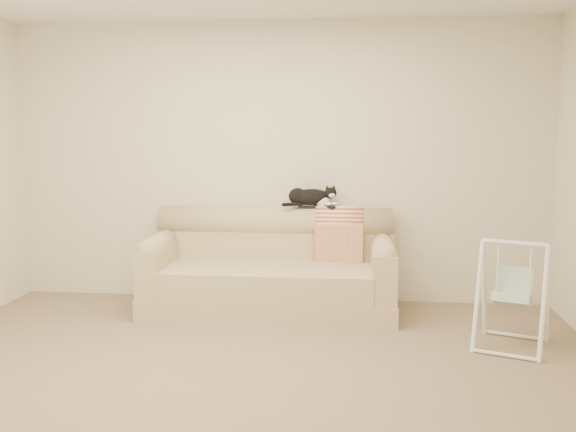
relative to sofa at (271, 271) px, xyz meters
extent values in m
plane|color=#715E4C|center=(0.02, -1.62, -0.35)|extent=(5.00, 5.00, 0.00)
cube|color=beige|center=(0.02, 0.38, 0.95)|extent=(5.00, 0.04, 2.60)
cube|color=beige|center=(0.02, -3.62, 0.95)|extent=(5.00, 0.04, 2.60)
cube|color=tan|center=(0.00, -0.09, -0.26)|extent=(2.20, 0.90, 0.18)
cube|color=tan|center=(0.00, -0.20, -0.05)|extent=(1.80, 0.68, 0.24)
cube|color=tan|center=(0.00, 0.25, 0.08)|extent=(2.20, 0.22, 0.50)
cylinder|color=tan|center=(0.00, 0.25, 0.41)|extent=(2.16, 0.28, 0.28)
cube|color=tan|center=(-0.99, -0.09, 0.04)|extent=(0.20, 0.88, 0.42)
cylinder|color=tan|center=(-0.99, -0.09, 0.25)|extent=(0.18, 0.84, 0.18)
cube|color=tan|center=(0.99, -0.09, 0.04)|extent=(0.20, 0.88, 0.42)
cylinder|color=tan|center=(0.99, -0.09, 0.25)|extent=(0.18, 0.84, 0.18)
cube|color=black|center=(0.31, 0.23, 0.56)|extent=(0.18, 0.06, 0.02)
cube|color=gray|center=(0.31, 0.23, 0.57)|extent=(0.10, 0.04, 0.01)
cube|color=black|center=(0.49, 0.22, 0.56)|extent=(0.15, 0.16, 0.02)
ellipsoid|color=black|center=(0.34, 0.25, 0.64)|extent=(0.38, 0.23, 0.15)
ellipsoid|color=black|center=(0.22, 0.23, 0.65)|extent=(0.19, 0.18, 0.15)
ellipsoid|color=white|center=(0.44, 0.24, 0.61)|extent=(0.15, 0.12, 0.11)
ellipsoid|color=black|center=(0.52, 0.25, 0.68)|extent=(0.13, 0.13, 0.11)
ellipsoid|color=white|center=(0.53, 0.20, 0.67)|extent=(0.07, 0.06, 0.04)
sphere|color=#BF7272|center=(0.54, 0.18, 0.67)|extent=(0.01, 0.01, 0.01)
cone|color=black|center=(0.49, 0.25, 0.74)|extent=(0.06, 0.06, 0.05)
cone|color=black|center=(0.55, 0.26, 0.74)|extent=(0.05, 0.05, 0.05)
sphere|color=#B4A018|center=(0.51, 0.20, 0.69)|extent=(0.02, 0.02, 0.02)
sphere|color=#B4A018|center=(0.55, 0.21, 0.69)|extent=(0.02, 0.02, 0.02)
ellipsoid|color=white|center=(0.51, 0.22, 0.59)|extent=(0.08, 0.09, 0.03)
ellipsoid|color=white|center=(0.55, 0.23, 0.59)|extent=(0.08, 0.09, 0.03)
cylinder|color=black|center=(0.18, 0.16, 0.59)|extent=(0.18, 0.13, 0.03)
cylinder|color=#BD3D25|center=(0.60, 0.25, 0.41)|extent=(0.43, 0.33, 0.33)
cube|color=#BD3D25|center=(0.60, 0.08, 0.21)|extent=(0.43, 0.09, 0.42)
cylinder|color=white|center=(1.65, -0.87, 0.04)|extent=(0.13, 0.27, 0.80)
cylinder|color=white|center=(1.74, -0.64, 0.04)|extent=(0.13, 0.27, 0.80)
cylinder|color=white|center=(2.07, -1.03, 0.04)|extent=(0.13, 0.27, 0.80)
cylinder|color=white|center=(2.16, -0.80, 0.04)|extent=(0.13, 0.27, 0.80)
cylinder|color=white|center=(1.90, -0.84, 0.44)|extent=(0.44, 0.20, 0.04)
cylinder|color=white|center=(1.81, -1.06, -0.33)|extent=(0.43, 0.19, 0.03)
cylinder|color=white|center=(1.99, -0.61, -0.33)|extent=(0.43, 0.19, 0.03)
cube|color=white|center=(1.89, -0.86, 0.02)|extent=(0.33, 0.32, 0.15)
cube|color=white|center=(1.93, -0.76, 0.14)|extent=(0.29, 0.21, 0.21)
cylinder|color=white|center=(1.80, -0.79, 0.25)|extent=(0.01, 0.01, 0.38)
cylinder|color=white|center=(2.01, -0.88, 0.25)|extent=(0.01, 0.01, 0.38)
camera|label=1|loc=(0.72, -5.58, 1.26)|focal=40.00mm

